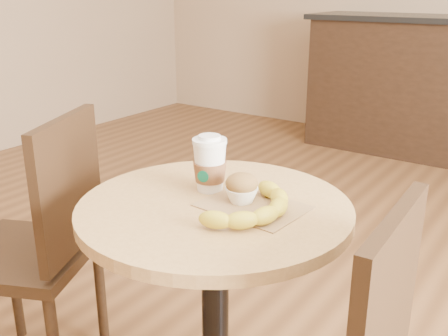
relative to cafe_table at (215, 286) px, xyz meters
The scene contains 6 objects.
cafe_table is the anchor object (origin of this frame).
chair_left 0.62m from the cafe_table, behind, with size 0.52×0.52×0.90m.
kraft_bag 0.25m from the cafe_table, 23.09° to the left, with size 0.24×0.18×0.00m, color #977449.
coffee_cup 0.31m from the cafe_table, 133.33° to the left, with size 0.09×0.09×0.15m.
muffin 0.28m from the cafe_table, 40.85° to the left, with size 0.08×0.08×0.07m.
banana 0.28m from the cafe_table, ahead, with size 0.15×0.30×0.04m, color gold, non-canonical shape.
Camera 1 is at (0.76, -0.95, 1.25)m, focal length 42.00 mm.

